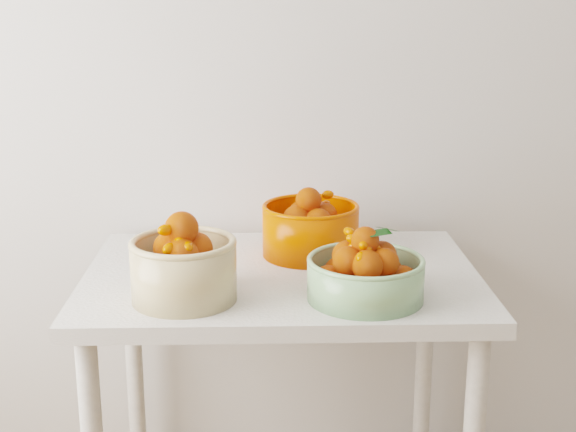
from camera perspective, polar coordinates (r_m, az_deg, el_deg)
name	(u,v)px	position (r m, az deg, el deg)	size (l,w,h in m)	color
table	(282,307)	(2.08, -0.45, -6.47)	(1.00, 0.70, 0.75)	silver
bowl_cream	(184,267)	(1.85, -7.43, -3.61)	(0.32, 0.32, 0.21)	tan
bowl_green	(365,274)	(1.86, 5.51, -4.12)	(0.35, 0.35, 0.17)	#89B67F
bowl_orange	(310,228)	(2.16, 1.61, -0.88)	(0.32, 0.32, 0.19)	#F03E00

